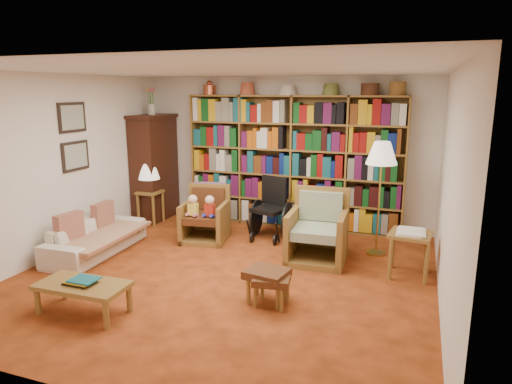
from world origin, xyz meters
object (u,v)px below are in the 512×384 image
at_px(sofa, 96,237).
at_px(wheelchair, 271,210).
at_px(armchair_sage, 319,233).
at_px(armchair_leather, 207,217).
at_px(side_table_papers, 410,240).
at_px(floor_lamp, 382,158).
at_px(footstool_b, 267,276).
at_px(side_table_lamp, 150,200).
at_px(footstool_a, 272,282).
at_px(coffee_table, 83,287).

relative_size(sofa, wheelchair, 1.72).
bearing_deg(armchair_sage, armchair_leather, 171.92).
distance_m(sofa, side_table_papers, 4.26).
relative_size(sofa, armchair_sage, 1.70).
bearing_deg(side_table_papers, sofa, -171.07).
distance_m(armchair_leather, floor_lamp, 2.76).
xyz_separation_m(side_table_papers, footstool_b, (-1.43, -1.28, -0.16)).
relative_size(floor_lamp, footstool_b, 3.24).
bearing_deg(floor_lamp, armchair_leather, -175.91).
distance_m(side_table_lamp, floor_lamp, 3.98).
bearing_deg(armchair_sage, sofa, -163.72).
bearing_deg(side_table_lamp, side_table_papers, -11.96).
height_order(wheelchair, footstool_a, wheelchair).
bearing_deg(wheelchair, side_table_papers, -23.71).
height_order(wheelchair, coffee_table, wheelchair).
bearing_deg(armchair_leather, side_table_lamp, 161.52).
bearing_deg(footstool_a, sofa, 166.52).
relative_size(sofa, side_table_lamp, 2.84).
height_order(armchair_sage, coffee_table, armchair_sage).
xyz_separation_m(armchair_leather, footstool_b, (1.57, -1.76, -0.05)).
relative_size(armchair_sage, side_table_papers, 1.62).
distance_m(sofa, footstool_b, 2.84).
distance_m(floor_lamp, footstool_b, 2.43).
relative_size(side_table_lamp, armchair_sage, 0.60).
relative_size(side_table_papers, footstool_a, 1.34).
relative_size(armchair_sage, footstool_b, 1.94).
bearing_deg(footstool_a, coffee_table, -154.80).
bearing_deg(coffee_table, footstool_b, 27.68).
xyz_separation_m(side_table_papers, coffee_table, (-3.14, -2.18, -0.18)).
distance_m(armchair_sage, coffee_table, 3.09).
bearing_deg(footstool_b, side_table_lamp, 142.57).
height_order(sofa, armchair_sage, armchair_sage).
height_order(side_table_lamp, wheelchair, wheelchair).
distance_m(floor_lamp, coffee_table, 4.06).
distance_m(footstool_a, footstool_b, 0.10).
xyz_separation_m(side_table_lamp, footstool_a, (2.94, -2.25, -0.15)).
bearing_deg(side_table_papers, footstool_a, -135.35).
xyz_separation_m(floor_lamp, footstool_b, (-0.98, -1.94, -1.08)).
xyz_separation_m(sofa, side_table_lamp, (-0.10, 1.57, 0.18)).
bearing_deg(armchair_sage, side_table_lamp, 167.47).
bearing_deg(armchair_sage, floor_lamp, 30.68).
relative_size(side_table_lamp, wheelchair, 0.61).
height_order(side_table_papers, coffee_table, side_table_papers).
xyz_separation_m(armchair_sage, side_table_papers, (1.19, -0.22, 0.10)).
distance_m(footstool_a, coffee_table, 1.97).
bearing_deg(coffee_table, armchair_sage, 50.91).
relative_size(wheelchair, side_table_papers, 1.60).
bearing_deg(footstool_b, coffee_table, -152.32).
distance_m(armchair_leather, wheelchair, 1.01).
bearing_deg(wheelchair, side_table_lamp, -179.75).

